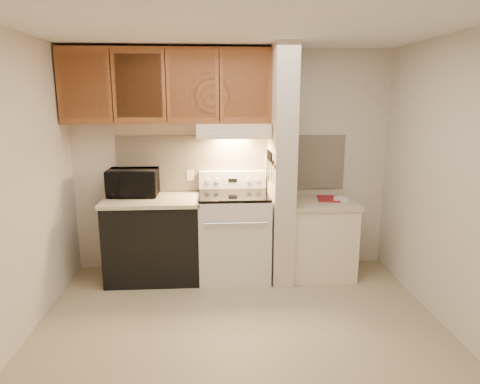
{
  "coord_description": "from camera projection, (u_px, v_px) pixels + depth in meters",
  "views": [
    {
      "loc": [
        -0.22,
        -3.35,
        1.98
      ],
      "look_at": [
        0.04,
        0.75,
        1.06
      ],
      "focal_mm": 32.0,
      "sensor_mm": 36.0,
      "label": 1
    }
  ],
  "objects": [
    {
      "name": "white_box",
      "position": [
        341.0,
        199.0,
        4.73
      ],
      "size": [
        0.18,
        0.14,
        0.04
      ],
      "primitive_type": "cube",
      "rotation": [
        0.0,
        0.0,
        -0.29
      ],
      "color": "white",
      "rests_on": "right_countertop"
    },
    {
      "name": "range_backguard",
      "position": [
        233.0,
        180.0,
        4.89
      ],
      "size": [
        0.76,
        0.08,
        0.2
      ],
      "primitive_type": "cube",
      "color": "silver",
      "rests_on": "range_body"
    },
    {
      "name": "backsplash",
      "position": [
        232.0,
        163.0,
        4.89
      ],
      "size": [
        2.6,
        0.02,
        0.63
      ],
      "primitive_type": "cube",
      "color": "beige",
      "rests_on": "wall_back"
    },
    {
      "name": "partition_pillar",
      "position": [
        281.0,
        166.0,
        4.59
      ],
      "size": [
        0.22,
        0.7,
        2.5
      ],
      "primitive_type": "cube",
      "color": "beige",
      "rests_on": "floor"
    },
    {
      "name": "wall_back",
      "position": [
        232.0,
        162.0,
        4.9
      ],
      "size": [
        3.6,
        2.5,
        0.02
      ],
      "primitive_type": "cube",
      "rotation": [
        1.57,
        0.0,
        0.0
      ],
      "color": "beige",
      "rests_on": "floor"
    },
    {
      "name": "knife_blade_d",
      "position": [
        268.0,
        168.0,
        4.62
      ],
      "size": [
        0.01,
        0.04,
        0.16
      ],
      "primitive_type": "cube",
      "color": "silver",
      "rests_on": "knife_strip"
    },
    {
      "name": "knife_handle_d",
      "position": [
        268.0,
        155.0,
        4.59
      ],
      "size": [
        0.02,
        0.02,
        0.1
      ],
      "primitive_type": "cylinder",
      "color": "black",
      "rests_on": "knife_strip"
    },
    {
      "name": "knife_handle_e",
      "position": [
        268.0,
        154.0,
        4.65
      ],
      "size": [
        0.02,
        0.02,
        0.1
      ],
      "primitive_type": "cylinder",
      "color": "black",
      "rests_on": "knife_strip"
    },
    {
      "name": "dishwasher_front",
      "position": [
        154.0,
        240.0,
        4.7
      ],
      "size": [
        1.0,
        0.63,
        0.87
      ],
      "primitive_type": "cube",
      "color": "black",
      "rests_on": "floor"
    },
    {
      "name": "knife_handle_a",
      "position": [
        271.0,
        158.0,
        4.36
      ],
      "size": [
        0.02,
        0.02,
        0.1
      ],
      "primitive_type": "cylinder",
      "color": "black",
      "rests_on": "knife_strip"
    },
    {
      "name": "range_knob_right_inner",
      "position": [
        249.0,
        180.0,
        4.85
      ],
      "size": [
        0.05,
        0.02,
        0.05
      ],
      "primitive_type": "cylinder",
      "rotation": [
        1.57,
        0.0,
        0.0
      ],
      "color": "silver",
      "rests_on": "range_backguard"
    },
    {
      "name": "spoon_rest",
      "position": [
        123.0,
        194.0,
        4.76
      ],
      "size": [
        0.21,
        0.14,
        0.01
      ],
      "primitive_type": "cube",
      "rotation": [
        0.0,
        0.0,
        0.41
      ],
      "color": "black",
      "rests_on": "left_countertop"
    },
    {
      "name": "range_knob_left_outer",
      "position": [
        208.0,
        181.0,
        4.82
      ],
      "size": [
        0.05,
        0.02,
        0.05
      ],
      "primitive_type": "cylinder",
      "rotation": [
        1.57,
        0.0,
        0.0
      ],
      "color": "silver",
      "rests_on": "range_backguard"
    },
    {
      "name": "microwave",
      "position": [
        133.0,
        183.0,
        4.68
      ],
      "size": [
        0.54,
        0.37,
        0.3
      ],
      "primitive_type": "imported",
      "rotation": [
        0.0,
        0.0,
        -0.01
      ],
      "color": "black",
      "rests_on": "left_countertop"
    },
    {
      "name": "range_knob_left_inner",
      "position": [
        217.0,
        181.0,
        4.83
      ],
      "size": [
        0.05,
        0.02,
        0.05
      ],
      "primitive_type": "cylinder",
      "rotation": [
        1.57,
        0.0,
        0.0
      ],
      "color": "silver",
      "rests_on": "range_backguard"
    },
    {
      "name": "red_folder",
      "position": [
        328.0,
        199.0,
        4.81
      ],
      "size": [
        0.28,
        0.35,
        0.01
      ],
      "primitive_type": "cube",
      "rotation": [
        0.0,
        0.0,
        -0.15
      ],
      "color": "maroon",
      "rests_on": "right_countertop"
    },
    {
      "name": "range_knob_right_outer",
      "position": [
        257.0,
        180.0,
        4.86
      ],
      "size": [
        0.05,
        0.02,
        0.05
      ],
      "primitive_type": "cylinder",
      "rotation": [
        1.57,
        0.0,
        0.0
      ],
      "color": "silver",
      "rests_on": "range_backguard"
    },
    {
      "name": "teal_jar",
      "position": [
        122.0,
        190.0,
        4.75
      ],
      "size": [
        0.12,
        0.12,
        0.11
      ],
      "primitive_type": "cylinder",
      "rotation": [
        0.0,
        0.0,
        0.26
      ],
      "color": "#1A5B59",
      "rests_on": "left_countertop"
    },
    {
      "name": "knife_blade_b",
      "position": [
        270.0,
        172.0,
        4.45
      ],
      "size": [
        0.01,
        0.04,
        0.18
      ],
      "primitive_type": "cube",
      "color": "silver",
      "rests_on": "knife_strip"
    },
    {
      "name": "cab_gap_a",
      "position": [
        111.0,
        86.0,
        4.31
      ],
      "size": [
        0.01,
        0.01,
        0.73
      ],
      "primitive_type": "cube",
      "color": "black",
      "rests_on": "upper_cabinets"
    },
    {
      "name": "wall_right",
      "position": [
        457.0,
        186.0,
        3.55
      ],
      "size": [
        0.02,
        3.0,
        2.5
      ],
      "primitive_type": "cube",
      "color": "beige",
      "rests_on": "floor"
    },
    {
      "name": "outlet",
      "position": [
        190.0,
        175.0,
        4.88
      ],
      "size": [
        0.08,
        0.01,
        0.12
      ],
      "primitive_type": "cube",
      "color": "#F3E3CB",
      "rests_on": "backsplash"
    },
    {
      "name": "cab_door_b",
      "position": [
        139.0,
        86.0,
        4.33
      ],
      "size": [
        0.46,
        0.01,
        0.63
      ],
      "primitive_type": "cube",
      "color": "brown",
      "rests_on": "upper_cabinets"
    },
    {
      "name": "cab_door_d",
      "position": [
        246.0,
        86.0,
        4.4
      ],
      "size": [
        0.46,
        0.01,
        0.63
      ],
      "primitive_type": "cube",
      "color": "brown",
      "rests_on": "upper_cabinets"
    },
    {
      "name": "right_cab_base",
      "position": [
        320.0,
        240.0,
        4.8
      ],
      "size": [
        0.7,
        0.6,
        0.81
      ],
      "primitive_type": "cube",
      "color": "#F3E3CB",
      "rests_on": "floor"
    },
    {
      "name": "ceiling",
      "position": [
        241.0,
        25.0,
        3.17
      ],
      "size": [
        3.6,
        3.6,
        0.0
      ],
      "primitive_type": "plane",
      "rotation": [
        3.14,
        0.0,
        0.0
      ],
      "color": "white",
      "rests_on": "wall_back"
    },
    {
      "name": "knife_blade_e",
      "position": [
        267.0,
        168.0,
        4.7
      ],
      "size": [
        0.01,
        0.04,
        0.18
      ],
      "primitive_type": "cube",
      "color": "silver",
      "rests_on": "knife_strip"
    },
    {
      "name": "pillar_trim",
      "position": [
        270.0,
        161.0,
        4.57
      ],
      "size": [
        0.01,
        0.7,
        0.04
      ],
      "primitive_type": "cube",
      "color": "brown",
      "rests_on": "partition_pillar"
    },
    {
      "name": "floor",
      "position": [
        241.0,
        330.0,
        3.71
      ],
      "size": [
        3.6,
        3.6,
        0.0
      ],
      "primitive_type": "plane",
      "color": "tan",
      "rests_on": "ground"
    },
    {
      "name": "knife_handle_c",
      "position": [
        270.0,
        156.0,
        4.49
      ],
      "size": [
        0.02,
        0.02,
        0.1
      ],
      "primitive_type": "cylinder",
      "color": "black",
      "rests_on": "knife_strip"
    },
    {
      "name": "range_hood",
      "position": [
        233.0,
        130.0,
        4.6
      ],
      "size": [
        0.78,
        0.44,
        0.15
      ],
      "primitive_type": "cube",
      "color": "#F3E3CB",
      "rests_on": "upper_cabinets"
    },
    {
      "name": "knife_blade_c",
      "position": [
        269.0,
        172.0,
        4.54
      ],
      "size": [
        0.01,
        0.04,
        0.2
      ],
      "primitive_type": "cube",
      "color": "silver",
      "rests_on": "knife_strip"
    },
    {
      "name": "cooktop",
      "position": [
        234.0,
        195.0,
        4.63
      ],
      "size": [
        0.74,
        0.64,
        0.03
      ],
      "primitive_type": "cube",
      "color": "black",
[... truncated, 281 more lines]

